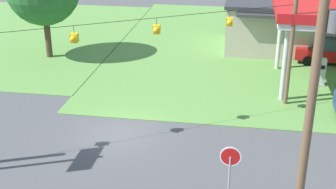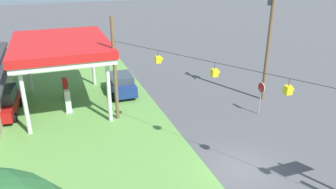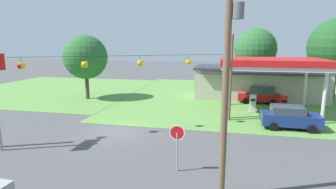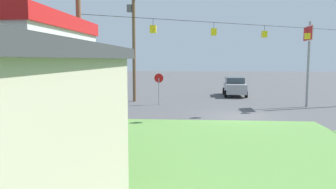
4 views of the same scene
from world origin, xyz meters
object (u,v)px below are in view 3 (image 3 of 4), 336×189
gas_station_store (257,82)px  stop_sign_roadside (177,138)px  tree_west_verge (85,57)px  gas_station_canopy (271,64)px  fuel_pump_near (253,104)px  utility_pole_main (227,74)px  tree_behind_station (255,49)px  car_at_pumps_rear (260,94)px  fuel_pump_far (284,105)px  car_at_pumps_front (289,117)px

gas_station_store → stop_sign_roadside: (-6.27, -20.57, -0.10)m
tree_west_verge → gas_station_canopy: bearing=-7.3°
fuel_pump_near → utility_pole_main: (-2.72, -15.08, 4.50)m
tree_behind_station → tree_west_verge: (-20.20, -11.20, -0.79)m
gas_station_store → utility_pole_main: utility_pole_main is taller
gas_station_store → fuel_pump_near: gas_station_store is taller
fuel_pump_near → car_at_pumps_rear: size_ratio=0.38×
tree_west_verge → stop_sign_roadside: bearing=-48.9°
car_at_pumps_rear → utility_pole_main: size_ratio=0.49×
fuel_pump_near → fuel_pump_far: bearing=0.0°
car_at_pumps_front → stop_sign_roadside: 11.40m
fuel_pump_near → fuel_pump_far: same height
fuel_pump_near → tree_west_verge: 19.39m
tree_behind_station → tree_west_verge: tree_behind_station is taller
gas_station_store → tree_behind_station: tree_behind_station is taller
gas_station_store → fuel_pump_near: size_ratio=8.45×
fuel_pump_far → stop_sign_roadside: size_ratio=0.71×
fuel_pump_far → tree_behind_station: size_ratio=0.20×
utility_pole_main → tree_behind_station: (4.16, 28.84, 0.42)m
car_at_pumps_front → car_at_pumps_rear: car_at_pumps_rear is taller
car_at_pumps_rear → stop_sign_roadside: 18.75m
fuel_pump_near → car_at_pumps_front: (2.29, -4.49, 0.09)m
fuel_pump_near → fuel_pump_far: 2.78m
fuel_pump_near → fuel_pump_far: (2.78, 0.00, 0.00)m
gas_station_canopy → utility_pole_main: (-4.11, -15.08, 0.66)m
stop_sign_roadside → tree_west_verge: bearing=-48.9°
gas_station_canopy → tree_behind_station: tree_behind_station is taller
gas_station_store → tree_behind_station: 7.44m
tree_behind_station → utility_pole_main: bearing=-98.2°
fuel_pump_near → tree_west_verge: bearing=172.2°
car_at_pumps_front → tree_behind_station: size_ratio=0.49×
gas_station_store → stop_sign_roadside: 21.50m
utility_pole_main → gas_station_canopy: bearing=74.7°
fuel_pump_near → tree_behind_station: (1.44, 13.77, 4.92)m
car_at_pumps_rear → fuel_pump_far: bearing=114.2°
gas_station_canopy → car_at_pumps_front: 5.92m
fuel_pump_far → utility_pole_main: size_ratio=0.19×
gas_station_store → stop_sign_roadside: bearing=-106.9°
fuel_pump_near → tree_west_verge: size_ratio=0.23×
stop_sign_roadside → tree_west_verge: size_ratio=0.33×
gas_station_canopy → car_at_pumps_front: gas_station_canopy is taller
stop_sign_roadside → utility_pole_main: size_ratio=0.26×
car_at_pumps_rear → tree_behind_station: tree_behind_station is taller
tree_behind_station → fuel_pump_near: bearing=-96.0°
car_at_pumps_rear → stop_sign_roadside: (-6.28, -17.65, 0.83)m
car_at_pumps_rear → fuel_pump_near: bearing=79.8°
car_at_pumps_front → fuel_pump_far: bearing=84.8°
gas_station_store → fuel_pump_far: (1.57, -7.40, -1.07)m
fuel_pump_far → utility_pole_main: bearing=-110.0°
utility_pole_main → tree_behind_station: size_ratio=1.10×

